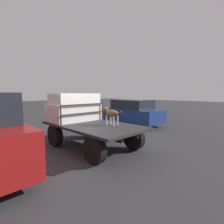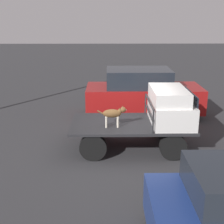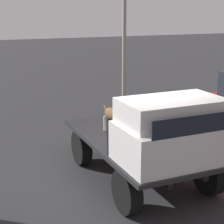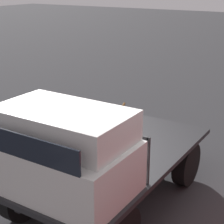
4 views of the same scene
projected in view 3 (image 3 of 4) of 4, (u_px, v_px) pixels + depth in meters
The scene contains 5 objects.
ground_plane at pixel (139, 177), 8.07m from camera, with size 80.00×80.00×0.00m, color #2D2D30.
flatbed_truck at pixel (140, 150), 7.90m from camera, with size 3.85×2.09×0.87m.
truck_cab at pixel (173, 132), 6.62m from camera, with size 1.25×1.97×1.11m.
truck_headboard at pixel (154, 124), 7.22m from camera, with size 0.04×1.97×0.71m.
dog at pixel (113, 115), 8.08m from camera, with size 0.91×0.26×0.67m.
Camera 3 is at (6.54, -3.54, 3.49)m, focal length 60.00 mm.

